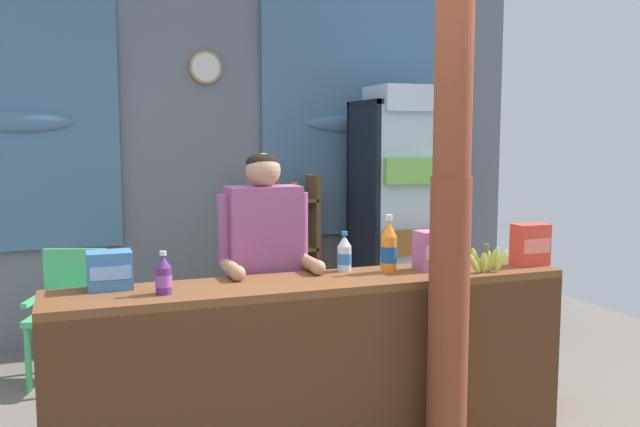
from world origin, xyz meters
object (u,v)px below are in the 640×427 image
at_px(bottle_shelf_rack, 287,253).
at_px(plastic_lawn_chair, 70,306).
at_px(timber_post, 451,189).
at_px(drink_fridge, 404,201).
at_px(stall_counter, 325,354).
at_px(soda_bottle_orange_soda, 389,248).
at_px(soda_bottle_water, 344,254).
at_px(shopkeeper, 264,257).
at_px(snack_box_wafer, 433,250).
at_px(banana_bunch, 486,261).
at_px(snack_box_crackers, 530,245).
at_px(snack_box_biscuit, 110,270).
at_px(soda_bottle_grape_soda, 164,276).

distance_m(bottle_shelf_rack, plastic_lawn_chair, 1.72).
bearing_deg(timber_post, drink_fridge, 68.28).
bearing_deg(stall_counter, soda_bottle_orange_soda, 19.22).
bearing_deg(timber_post, soda_bottle_water, 121.52).
distance_m(shopkeeper, snack_box_wafer, 0.92).
xyz_separation_m(stall_counter, soda_bottle_orange_soda, (0.42, 0.15, 0.49)).
distance_m(snack_box_wafer, banana_bunch, 0.29).
height_order(bottle_shelf_rack, soda_bottle_water, bottle_shelf_rack).
bearing_deg(stall_counter, bottle_shelf_rack, 77.34).
xyz_separation_m(timber_post, snack_box_crackers, (0.72, 0.33, -0.35)).
relative_size(soda_bottle_orange_soda, snack_box_biscuit, 1.50).
bearing_deg(drink_fridge, soda_bottle_water, -126.72).
relative_size(snack_box_crackers, snack_box_biscuit, 1.13).
distance_m(soda_bottle_orange_soda, banana_bunch, 0.53).
height_order(stall_counter, soda_bottle_orange_soda, soda_bottle_orange_soda).
xyz_separation_m(shopkeeper, banana_bunch, (1.08, -0.51, 0.00)).
relative_size(stall_counter, snack_box_crackers, 11.45).
relative_size(soda_bottle_water, snack_box_biscuit, 1.04).
xyz_separation_m(bottle_shelf_rack, soda_bottle_orange_soda, (-0.05, -1.95, 0.35)).
xyz_separation_m(shopkeeper, snack_box_biscuit, (-0.83, -0.23, 0.03)).
bearing_deg(banana_bunch, soda_bottle_orange_soda, 158.52).
bearing_deg(snack_box_crackers, timber_post, -155.50).
bearing_deg(snack_box_wafer, stall_counter, -169.39).
relative_size(soda_bottle_grape_soda, snack_box_crackers, 0.86).
distance_m(soda_bottle_water, soda_bottle_grape_soda, 1.01).
bearing_deg(soda_bottle_grape_soda, snack_box_biscuit, 138.24).
bearing_deg(soda_bottle_water, bottle_shelf_rack, 81.99).
relative_size(timber_post, soda_bottle_grape_soda, 14.30).
height_order(soda_bottle_water, snack_box_wafer, soda_bottle_water).
bearing_deg(soda_bottle_water, timber_post, -58.48).
height_order(plastic_lawn_chair, snack_box_crackers, snack_box_crackers).
height_order(plastic_lawn_chair, soda_bottle_orange_soda, soda_bottle_orange_soda).
distance_m(timber_post, soda_bottle_grape_soda, 1.41).
bearing_deg(banana_bunch, bottle_shelf_rack, 101.52).
distance_m(snack_box_crackers, snack_box_wafer, 0.59).
bearing_deg(shopkeeper, plastic_lawn_chair, 129.89).
bearing_deg(soda_bottle_water, snack_box_wafer, -15.97).
relative_size(stall_counter, drink_fridge, 1.32).
relative_size(stall_counter, shopkeeper, 1.74).
bearing_deg(soda_bottle_orange_soda, drink_fridge, 60.30).
bearing_deg(drink_fridge, timber_post, -111.72).
height_order(stall_counter, soda_bottle_water, soda_bottle_water).
height_order(bottle_shelf_rack, snack_box_wafer, bottle_shelf_rack).
distance_m(soda_bottle_orange_soda, snack_box_crackers, 0.84).
xyz_separation_m(timber_post, plastic_lawn_chair, (-1.73, 1.96, -0.88)).
xyz_separation_m(shopkeeper, soda_bottle_grape_soda, (-0.60, -0.43, 0.02)).
height_order(timber_post, soda_bottle_orange_soda, timber_post).
height_order(shopkeeper, soda_bottle_grape_soda, shopkeeper).
distance_m(stall_counter, plastic_lawn_chair, 2.06).
xyz_separation_m(bottle_shelf_rack, soda_bottle_water, (-0.26, -1.83, 0.31)).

